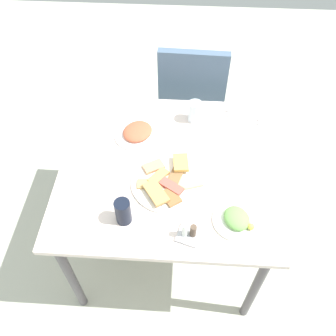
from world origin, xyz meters
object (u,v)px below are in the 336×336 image
object	(u,v)px
condiment_caddy	(189,233)
paper_napkin	(243,117)
spoon	(243,115)
fork	(243,119)
soda_can	(123,212)
dining_chair	(192,97)
pide_platter	(169,181)
dining_table	(167,176)
drinking_glass	(195,112)
salad_plate_greens	(237,219)
salad_plate_rice	(138,132)

from	to	relation	value
condiment_caddy	paper_napkin	bearing A→B (deg)	69.47
spoon	fork	bearing A→B (deg)	-69.77
condiment_caddy	soda_can	bearing A→B (deg)	167.47
dining_chair	pide_platter	distance (m)	0.88
dining_table	drinking_glass	size ratio (longest dim) A/B	8.87
pide_platter	condiment_caddy	world-z (taller)	condiment_caddy
spoon	dining_chair	bearing A→B (deg)	145.47
salad_plate_greens	fork	bearing A→B (deg)	83.35
dining_table	salad_plate_rice	bearing A→B (deg)	129.87
dining_table	salad_plate_greens	bearing A→B (deg)	-43.08
dining_table	pide_platter	size ratio (longest dim) A/B	2.92
soda_can	spoon	distance (m)	0.87
dining_table	condiment_caddy	world-z (taller)	condiment_caddy
condiment_caddy	dining_chair	bearing A→B (deg)	89.99
dining_chair	salad_plate_rice	world-z (taller)	dining_chair
paper_napkin	dining_table	bearing A→B (deg)	-136.96
salad_plate_greens	drinking_glass	distance (m)	0.64
drinking_glass	paper_napkin	bearing A→B (deg)	7.11
pide_platter	salad_plate_rice	distance (m)	0.34
drinking_glass	paper_napkin	world-z (taller)	drinking_glass
salad_plate_rice	spoon	size ratio (longest dim) A/B	1.25
pide_platter	salad_plate_rice	world-z (taller)	pide_platter
drinking_glass	spoon	distance (m)	0.27
dining_chair	fork	bearing A→B (deg)	-57.17
dining_chair	drinking_glass	world-z (taller)	dining_chair
condiment_caddy	fork	bearing A→B (deg)	68.98
salad_plate_greens	fork	xyz separation A→B (m)	(0.07, 0.62, -0.01)
dining_chair	paper_napkin	size ratio (longest dim) A/B	6.67
drinking_glass	salad_plate_rice	bearing A→B (deg)	-155.86
paper_napkin	drinking_glass	bearing A→B (deg)	-172.89
salad_plate_greens	condiment_caddy	xyz separation A→B (m)	(-0.20, -0.08, 0.01)
salad_plate_rice	paper_napkin	world-z (taller)	salad_plate_rice
dining_table	salad_plate_greens	distance (m)	0.43
salad_plate_greens	fork	size ratio (longest dim) A/B	1.17
soda_can	dining_table	bearing A→B (deg)	62.14
dining_chair	dining_table	bearing A→B (deg)	-98.28
soda_can	fork	distance (m)	0.84
paper_napkin	pide_platter	bearing A→B (deg)	-128.94
paper_napkin	condiment_caddy	bearing A→B (deg)	-110.53
fork	paper_napkin	bearing A→B (deg)	108.78
paper_napkin	salad_plate_rice	bearing A→B (deg)	-163.62
salad_plate_rice	paper_napkin	xyz separation A→B (m)	(0.54, 0.16, -0.01)
soda_can	drinking_glass	size ratio (longest dim) A/B	1.08
dining_table	soda_can	world-z (taller)	soda_can
soda_can	paper_napkin	size ratio (longest dim) A/B	0.89
dining_table	dining_chair	size ratio (longest dim) A/B	1.09
salad_plate_rice	fork	xyz separation A→B (m)	(0.54, 0.14, -0.01)
drinking_glass	fork	world-z (taller)	drinking_glass
pide_platter	spoon	distance (m)	0.60
drinking_glass	fork	distance (m)	0.26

